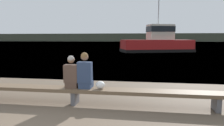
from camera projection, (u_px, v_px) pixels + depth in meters
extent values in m
plane|color=#5684A3|center=(138.00, 41.00, 126.59)|extent=(240.00, 240.00, 0.00)
cube|color=#424738|center=(138.00, 37.00, 125.41)|extent=(600.00, 12.00, 4.86)
cube|color=brown|center=(75.00, 90.00, 5.62)|extent=(8.12, 0.49, 0.10)
cube|color=#515156|center=(216.00, 104.00, 5.10)|extent=(0.12, 0.41, 0.36)
cube|color=#515156|center=(75.00, 97.00, 5.64)|extent=(0.12, 0.41, 0.36)
cube|color=#4C382D|center=(73.00, 84.00, 5.70)|extent=(0.34, 0.42, 0.16)
cube|color=#4C382D|center=(71.00, 73.00, 5.55)|extent=(0.39, 0.22, 0.49)
sphere|color=#846047|center=(71.00, 60.00, 5.51)|extent=(0.20, 0.20, 0.20)
sphere|color=gray|center=(71.00, 59.00, 5.49)|extent=(0.18, 0.18, 0.18)
cube|color=navy|center=(86.00, 85.00, 5.64)|extent=(0.34, 0.42, 0.16)
cube|color=navy|center=(85.00, 72.00, 5.49)|extent=(0.39, 0.22, 0.58)
sphere|color=#846047|center=(85.00, 57.00, 5.44)|extent=(0.21, 0.21, 0.21)
sphere|color=brown|center=(84.00, 56.00, 5.42)|extent=(0.19, 0.19, 0.19)
ellipsoid|color=white|center=(100.00, 85.00, 5.50)|extent=(0.25, 0.20, 0.21)
cube|color=#A81919|center=(157.00, 46.00, 27.52)|extent=(10.12, 6.27, 1.65)
cube|color=black|center=(156.00, 50.00, 27.60)|extent=(10.35, 6.46, 0.40)
cube|color=beige|center=(160.00, 32.00, 27.38)|extent=(3.81, 3.00, 2.07)
cube|color=black|center=(160.00, 29.00, 27.33)|extent=(3.90, 3.09, 0.75)
cylinder|color=#B2B2B7|center=(159.00, 11.00, 26.98)|extent=(0.14, 0.14, 3.50)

